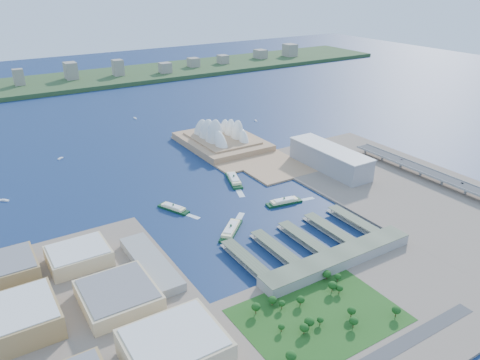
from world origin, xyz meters
TOP-DOWN VIEW (x-y plane):
  - ground at (0.00, 0.00)m, footprint 3000.00×3000.00m
  - west_land at (-250.00, -105.00)m, footprint 220.00×390.00m
  - south_land at (0.00, -210.00)m, footprint 720.00×180.00m
  - east_land at (240.00, -50.00)m, footprint 240.00×500.00m
  - peninsula at (107.50, 260.00)m, footprint 135.00×220.00m
  - far_shore at (0.00, 980.00)m, footprint 2200.00×260.00m
  - opera_house at (105.00, 280.00)m, footprint 134.00×180.00m
  - toaster_building at (195.00, 80.00)m, footprint 45.00×155.00m
  - expressway at (300.00, -60.00)m, footprint 26.00×340.00m
  - west_buildings at (-250.00, -70.00)m, footprint 200.00×280.00m
  - ferry_wharves at (14.00, -75.00)m, footprint 184.00×90.00m
  - terminal_building at (15.00, -135.00)m, footprint 200.00×28.00m
  - park at (-60.00, -190.00)m, footprint 150.00×110.00m
  - far_skyline at (0.00, 960.00)m, footprint 1900.00×140.00m
  - ferry_a at (-84.62, 86.64)m, footprint 31.75×49.75m
  - ferry_b at (36.16, 123.73)m, footprint 34.30×63.26m
  - ferry_c at (-48.16, -7.82)m, footprint 53.43×50.90m
  - ferry_d at (57.10, 20.25)m, footprint 54.28×21.42m
  - boat_a at (-280.51, 242.05)m, footprint 13.06×12.00m
  - boat_b at (-172.99, 369.34)m, footprint 11.12×8.93m
  - boat_c at (246.84, 376.55)m, footprint 7.20×11.98m
  - boat_e at (27.22, 536.44)m, footprint 4.06×12.14m
  - car_b at (304.00, -90.03)m, footprint 1.29×3.71m
  - car_c at (304.00, 23.17)m, footprint 1.65×4.06m

SIDE VIEW (x-z plane):
  - ground at x=0.00m, z-range 0.00..0.00m
  - boat_c at x=246.84m, z-range 0.00..2.60m
  - boat_a at x=-280.51m, z-range 0.00..2.74m
  - boat_b at x=-172.99m, z-range 0.00..2.91m
  - boat_e at x=27.22m, z-range 0.00..2.96m
  - west_land at x=-250.00m, z-range 0.00..3.00m
  - south_land at x=0.00m, z-range 0.00..3.00m
  - east_land at x=240.00m, z-range 0.00..3.00m
  - peninsula at x=107.50m, z-range 0.00..3.00m
  - ferry_a at x=-84.62m, z-range 0.00..9.27m
  - ferry_wharves at x=14.00m, z-range 0.00..9.30m
  - ferry_d at x=57.10m, z-range 0.00..9.99m
  - ferry_c at x=-48.16m, z-range 0.00..11.13m
  - ferry_b at x=36.16m, z-range 0.00..11.62m
  - far_shore at x=0.00m, z-range 0.00..12.00m
  - expressway at x=300.00m, z-range 3.00..14.85m
  - terminal_building at x=15.00m, z-range 3.00..15.00m
  - park at x=-60.00m, z-range 3.00..19.00m
  - car_c at x=304.00m, z-range 14.85..16.03m
  - car_b at x=304.00m, z-range 14.85..16.07m
  - west_buildings at x=-250.00m, z-range 3.00..30.00m
  - toaster_building at x=195.00m, z-range 3.00..38.00m
  - opera_house at x=105.00m, z-range 3.00..61.00m
  - far_skyline at x=0.00m, z-range 12.00..67.00m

